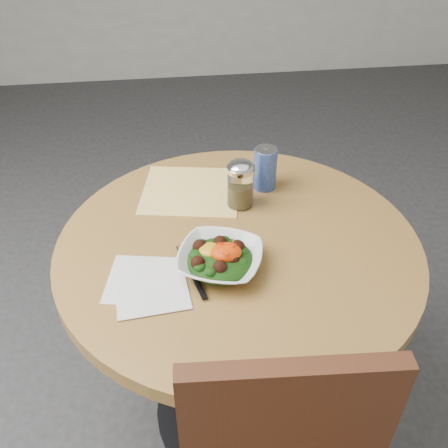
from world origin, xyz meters
The scene contains 8 objects.
ground centered at (0.00, 0.00, 0.00)m, with size 6.00×6.00×0.00m, color #2C2C2F.
table centered at (0.00, 0.00, 0.55)m, with size 0.90×0.90×0.75m.
cloth_napkin centered at (-0.10, 0.23, 0.75)m, with size 0.27×0.25×0.00m, color #FDAC0D.
paper_napkins centered at (-0.23, -0.12, 0.75)m, with size 0.20×0.21×0.00m.
salad_bowl centered at (-0.06, -0.09, 0.78)m, with size 0.25×0.25×0.07m.
fork centered at (-0.12, -0.09, 0.76)m, with size 0.06×0.19×0.00m.
spice_shaker centered at (0.03, 0.15, 0.82)m, with size 0.07×0.07×0.13m.
beverage_can centered at (0.11, 0.23, 0.81)m, with size 0.07×0.07×0.13m.
Camera 1 is at (-0.16, -0.93, 1.54)m, focal length 40.00 mm.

